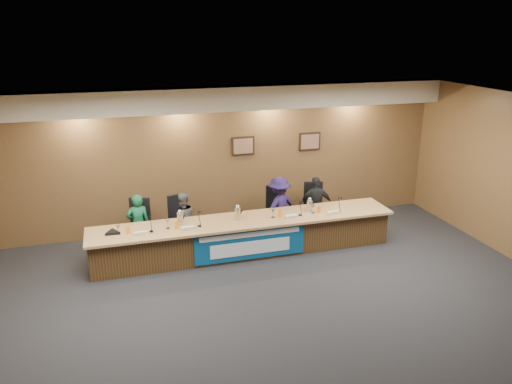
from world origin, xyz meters
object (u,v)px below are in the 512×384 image
panelist_c (279,207)px  office_chair_c (277,214)px  panelist_d (316,205)px  banner (250,244)px  panelist_b (183,220)px  office_chair_d (314,210)px  carafe_left (180,219)px  office_chair_b (182,224)px  carafe_right (309,206)px  speakerphone (113,232)px  dais_body (245,237)px  office_chair_a (139,229)px  panelist_a (138,224)px  carafe_mid (238,214)px

panelist_c → office_chair_c: 0.22m
panelist_c → panelist_d: size_ratio=1.05×
banner → panelist_b: (-1.15, 1.03, 0.22)m
office_chair_d → carafe_left: (-3.07, -0.66, 0.39)m
office_chair_b → banner: bearing=-59.7°
banner → panelist_b: 1.56m
panelist_b → carafe_left: size_ratio=4.93×
carafe_right → speakerphone: carafe_right is taller
office_chair_b → office_chair_d: 2.94m
panelist_c → office_chair_d: panelist_c is taller
office_chair_b → carafe_left: size_ratio=1.96×
panelist_c → office_chair_c: size_ratio=2.81×
office_chair_c → speakerphone: (-3.48, -0.75, 0.30)m
speakerphone → banner: bearing=-8.5°
banner → office_chair_c: size_ratio=4.58×
dais_body → office_chair_a: 2.16m
panelist_c → panelist_d: panelist_c is taller
panelist_a → office_chair_a: size_ratio=2.61×
office_chair_a → office_chair_b: (0.89, 0.00, 0.00)m
carafe_left → panelist_a: bearing=143.7°
office_chair_b → office_chair_d: size_ratio=1.00×
office_chair_a → carafe_left: carafe_left is taller
panelist_d → speakerphone: 4.39m
office_chair_c → office_chair_d: same height
office_chair_b → panelist_c: bearing=-18.0°
dais_body → office_chair_d: 1.94m
panelist_a → panelist_c: panelist_c is taller
dais_body → panelist_b: bearing=151.9°
panelist_d → office_chair_b: (-2.94, 0.10, -0.16)m
office_chair_a → banner: bearing=-11.0°
dais_body → office_chair_c: size_ratio=12.50×
panelist_b → carafe_mid: (1.00, -0.64, 0.27)m
dais_body → office_chair_c: dais_body is taller
panelist_b → office_chair_a: bearing=-22.3°
panelist_c → office_chair_b: bearing=-25.0°
panelist_b → panelist_d: (2.94, 0.00, 0.04)m
office_chair_a → office_chair_c: size_ratio=1.00×
banner → speakerphone: size_ratio=6.88×
office_chair_c → office_chair_b: bearing=-174.7°
office_chair_b → office_chair_c: bearing=-15.2°
dais_body → carafe_mid: bearing=-171.0°
panelist_a → office_chair_a: bearing=-94.2°
panelist_b → panelist_d: 2.94m
office_chair_d → dais_body: bearing=-142.2°
office_chair_a → office_chair_c: (2.98, 0.00, 0.00)m
dais_body → banner: size_ratio=2.73×
panelist_a → office_chair_b: size_ratio=2.61×
office_chair_b → carafe_left: (-0.13, -0.66, 0.39)m
dais_body → office_chair_c: 1.18m
banner → carafe_right: size_ratio=9.09×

